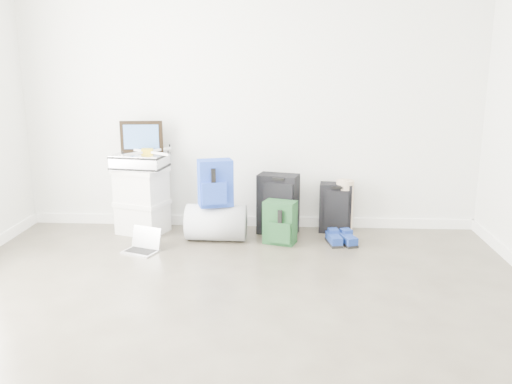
# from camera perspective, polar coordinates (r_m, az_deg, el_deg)

# --- Properties ---
(ground) EXTENTS (5.00, 5.00, 0.00)m
(ground) POSITION_cam_1_polar(r_m,az_deg,el_deg) (3.27, -3.64, -16.49)
(ground) COLOR #3D372D
(ground) RESTS_ON ground
(room_envelope) EXTENTS (4.52, 5.02, 2.71)m
(room_envelope) POSITION_cam_1_polar(r_m,az_deg,el_deg) (2.85, -4.14, 15.26)
(room_envelope) COLOR silver
(room_envelope) RESTS_ON ground
(boxes_stack) EXTENTS (0.55, 0.49, 0.64)m
(boxes_stack) POSITION_cam_1_polar(r_m,az_deg,el_deg) (5.38, -11.91, -0.87)
(boxes_stack) COLOR silver
(boxes_stack) RESTS_ON ground
(briefcase) EXTENTS (0.53, 0.42, 0.14)m
(briefcase) POSITION_cam_1_polar(r_m,az_deg,el_deg) (5.29, -12.11, 3.20)
(briefcase) COLOR #B2B2B7
(briefcase) RESTS_ON boxes_stack
(painting) EXTENTS (0.41, 0.07, 0.30)m
(painting) POSITION_cam_1_polar(r_m,az_deg,el_deg) (5.35, -11.96, 5.72)
(painting) COLOR black
(painting) RESTS_ON briefcase
(drone) EXTENTS (0.50, 0.50, 0.05)m
(drone) POSITION_cam_1_polar(r_m,az_deg,el_deg) (5.24, -11.37, 4.19)
(drone) COLOR gold
(drone) RESTS_ON briefcase
(duffel_bag) EXTENTS (0.56, 0.36, 0.34)m
(duffel_bag) POSITION_cam_1_polar(r_m,az_deg,el_deg) (5.08, -4.20, -3.22)
(duffel_bag) COLOR #9A9CA2
(duffel_bag) RESTS_ON ground
(blue_backpack) EXTENTS (0.35, 0.30, 0.43)m
(blue_backpack) POSITION_cam_1_polar(r_m,az_deg,el_deg) (4.96, -4.32, 0.85)
(blue_backpack) COLOR #18339D
(blue_backpack) RESTS_ON duffel_bag
(large_suitcase) EXTENTS (0.42, 0.33, 0.59)m
(large_suitcase) POSITION_cam_1_polar(r_m,az_deg,el_deg) (5.24, 2.34, -1.30)
(large_suitcase) COLOR black
(large_suitcase) RESTS_ON ground
(green_backpack) EXTENTS (0.32, 0.28, 0.40)m
(green_backpack) POSITION_cam_1_polar(r_m,az_deg,el_deg) (4.98, 2.53, -3.32)
(green_backpack) COLOR black
(green_backpack) RESTS_ON ground
(carry_on) EXTENTS (0.33, 0.23, 0.49)m
(carry_on) POSITION_cam_1_polar(r_m,az_deg,el_deg) (5.35, 8.36, -1.66)
(carry_on) COLOR black
(carry_on) RESTS_ON ground
(shoes) EXTENTS (0.29, 0.29, 0.09)m
(shoes) POSITION_cam_1_polar(r_m,az_deg,el_deg) (5.06, 8.88, -4.96)
(shoes) COLOR black
(shoes) RESTS_ON ground
(rolled_rug) EXTENTS (0.17, 0.17, 0.52)m
(rolled_rug) POSITION_cam_1_polar(r_m,az_deg,el_deg) (5.34, 9.28, -1.52)
(rolled_rug) COLOR tan
(rolled_rug) RESTS_ON ground
(laptop) EXTENTS (0.35, 0.30, 0.21)m
(laptop) POSITION_cam_1_polar(r_m,az_deg,el_deg) (4.92, -11.82, -5.54)
(laptop) COLOR #BCBCC1
(laptop) RESTS_ON ground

